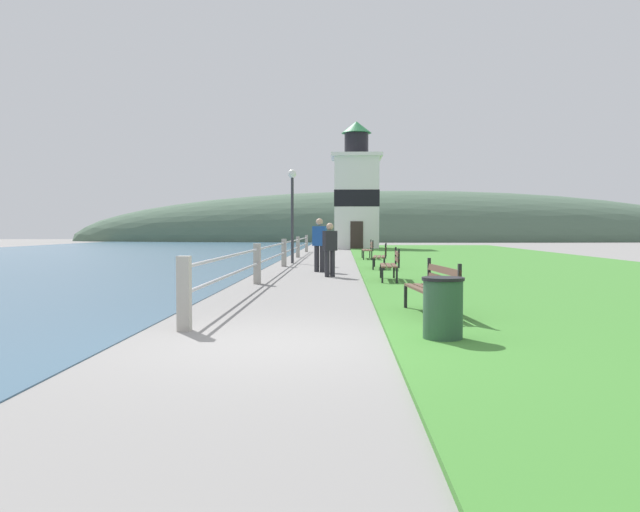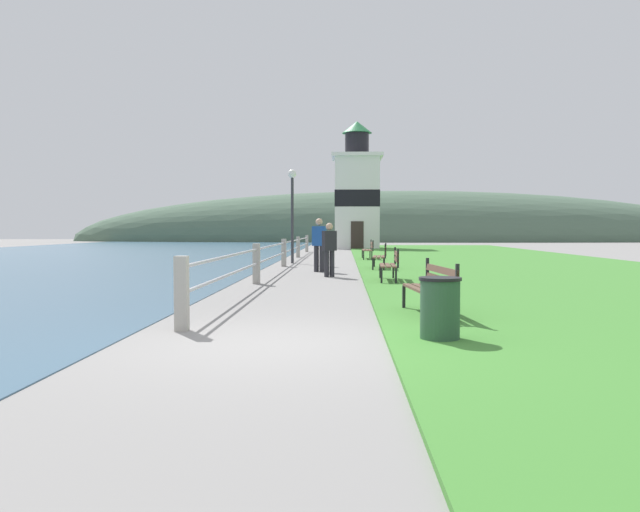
# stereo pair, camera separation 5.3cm
# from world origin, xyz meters

# --- Properties ---
(ground_plane) EXTENTS (160.00, 160.00, 0.00)m
(ground_plane) POSITION_xyz_m (0.00, 0.00, 0.00)
(ground_plane) COLOR gray
(grass_verge) EXTENTS (12.00, 55.74, 0.06)m
(grass_verge) POSITION_xyz_m (7.47, 18.58, 0.03)
(grass_verge) COLOR #428433
(grass_verge) RESTS_ON ground_plane
(seawall_railing) EXTENTS (0.18, 30.77, 1.07)m
(seawall_railing) POSITION_xyz_m (-1.37, 16.29, 0.64)
(seawall_railing) COLOR #A8A399
(seawall_railing) RESTS_ON ground_plane
(park_bench_near) EXTENTS (0.67, 1.94, 0.94)m
(park_bench_near) POSITION_xyz_m (2.37, 2.38, 0.54)
(park_bench_near) COLOR brown
(park_bench_near) RESTS_ON ground_plane
(park_bench_midway) EXTENTS (0.54, 1.75, 0.94)m
(park_bench_midway) POSITION_xyz_m (2.22, 9.11, 0.54)
(park_bench_midway) COLOR brown
(park_bench_midway) RESTS_ON ground_plane
(park_bench_far) EXTENTS (0.61, 1.88, 0.94)m
(park_bench_far) POSITION_xyz_m (2.28, 14.32, 0.54)
(park_bench_far) COLOR brown
(park_bench_far) RESTS_ON ground_plane
(park_bench_by_lighthouse) EXTENTS (0.47, 1.98, 0.94)m
(park_bench_by_lighthouse) POSITION_xyz_m (2.12, 21.33, 0.54)
(park_bench_by_lighthouse) COLOR brown
(park_bench_by_lighthouse) RESTS_ON ground_plane
(lighthouse) EXTENTS (3.66, 3.66, 9.31)m
(lighthouse) POSITION_xyz_m (1.93, 38.14, 3.96)
(lighthouse) COLOR white
(lighthouse) RESTS_ON ground_plane
(person_strolling) EXTENTS (0.45, 0.38, 1.63)m
(person_strolling) POSITION_xyz_m (0.51, 11.08, 0.89)
(person_strolling) COLOR #28282D
(person_strolling) RESTS_ON ground_plane
(person_by_railing) EXTENTS (0.49, 0.36, 1.81)m
(person_by_railing) POSITION_xyz_m (0.11, 13.28, 0.98)
(person_by_railing) COLOR #28282D
(person_by_railing) RESTS_ON ground_plane
(trash_bin) EXTENTS (0.54, 0.54, 0.84)m
(trash_bin) POSITION_xyz_m (2.15, 0.18, 0.42)
(trash_bin) COLOR #2D5138
(trash_bin) RESTS_ON ground_plane
(lamp_post) EXTENTS (0.36, 0.36, 3.96)m
(lamp_post) POSITION_xyz_m (-1.22, 18.53, 2.74)
(lamp_post) COLOR #333338
(lamp_post) RESTS_ON ground_plane
(distant_hillside) EXTENTS (80.00, 16.00, 12.00)m
(distant_hillside) POSITION_xyz_m (8.00, 67.16, 0.00)
(distant_hillside) COLOR #4C6651
(distant_hillside) RESTS_ON ground_plane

